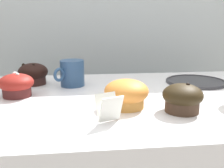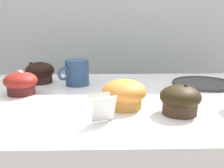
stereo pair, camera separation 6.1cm
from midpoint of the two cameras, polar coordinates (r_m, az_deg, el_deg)
The scene contains 8 objects.
wall_back at distance 1.35m, azimuth -1.63°, elevation 2.95°, with size 3.20×0.10×1.80m, color #A8B2B7.
muffin_front_center at distance 0.81m, azimuth -22.17°, elevation -0.21°, with size 0.10×0.10×0.07m.
muffin_back_left at distance 0.64m, azimuth 12.46°, elevation -3.02°, with size 0.10×0.10×0.07m.
muffin_back_right at distance 0.94m, azimuth -18.61°, elevation 2.09°, with size 0.10×0.10×0.07m.
muffin_front_right at distance 0.65m, azimuth 0.46°, elevation -2.15°, with size 0.11×0.11×0.07m.
coffee_cup at distance 0.88m, azimuth -10.71°, elevation 2.45°, with size 0.10×0.10×0.09m.
serving_plate at distance 0.95m, azimuth 16.05°, elevation 0.53°, with size 0.21×0.21×0.01m.
price_card at distance 0.56m, azimuth -3.81°, elevation -5.23°, with size 0.06×0.06×0.06m.
Camera 1 is at (-0.14, -0.72, 1.15)m, focal length 42.00 mm.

